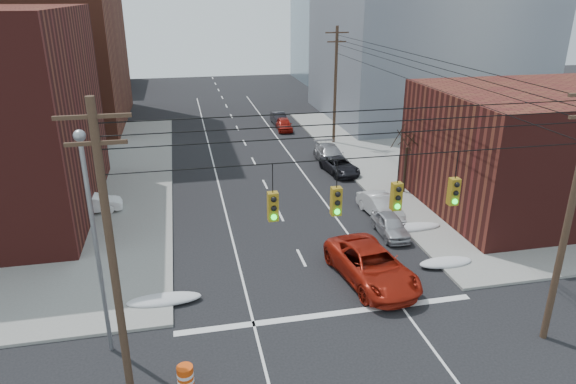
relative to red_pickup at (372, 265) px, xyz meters
name	(u,v)px	position (x,y,z in m)	size (l,w,h in m)	color
sidewalk_ne	(547,151)	(24.09, 18.08, -0.80)	(40.00, 40.00, 0.15)	gray
building_brick_far	(40,48)	(-28.91, 65.08, 5.12)	(22.00, 18.00, 12.00)	#501B18
building_office	(427,5)	(19.09, 35.08, 11.62)	(22.00, 20.00, 25.00)	gray
building_glass	(363,11)	(21.09, 61.08, 10.12)	(20.00, 18.00, 22.00)	gray
building_storefront	(550,149)	(15.09, 7.08, 3.12)	(16.00, 12.00, 8.00)	#501B18
utility_pole_left	(112,257)	(-11.41, -5.92, 4.91)	(2.20, 0.28, 11.00)	#473323
utility_pole_right	(570,213)	(5.59, -5.92, 4.91)	(2.20, 0.28, 11.00)	#473323
utility_pole_far	(335,84)	(5.59, 25.08, 4.91)	(2.20, 0.28, 11.00)	#473323
traffic_signals	(367,197)	(-2.82, -5.95, 6.29)	(17.00, 0.42, 2.02)	black
street_light	(93,228)	(-12.41, -2.92, 4.66)	(0.44, 0.44, 9.32)	gray
bare_tree	(405,163)	(6.67, 11.08, 1.45)	(2.09, 2.20, 4.93)	black
snow_nw	(164,300)	(-10.31, 0.08, -0.67)	(3.50, 1.08, 0.42)	silver
snow_ne	(446,262)	(4.49, 0.58, -0.67)	(3.00, 1.08, 0.42)	silver
snow_east_far	(410,228)	(4.49, 5.08, -0.67)	(4.00, 1.08, 0.42)	silver
red_pickup	(372,265)	(0.00, 0.00, 0.00)	(2.91, 6.30, 1.75)	#9B1C0E
parked_car_a	(390,225)	(3.04, 4.82, -0.23)	(1.53, 3.79, 1.29)	#B5B5BA
parked_car_b	(380,206)	(3.49, 7.59, -0.17)	(1.49, 4.28, 1.41)	silver
parked_car_c	(340,166)	(3.49, 16.41, -0.25)	(2.07, 4.50, 1.25)	black
parked_car_d	(330,155)	(3.49, 19.17, -0.13)	(2.09, 5.13, 1.49)	#9E9DA2
parked_car_e	(284,124)	(1.89, 31.08, -0.22)	(1.55, 3.84, 1.31)	#9A150E
parked_car_f	(279,119)	(1.89, 33.86, -0.23)	(1.37, 3.93, 1.29)	black
lot_car_a	(93,203)	(-15.01, 11.89, -0.11)	(1.29, 3.71, 1.22)	white
lot_car_b	(47,193)	(-18.30, 14.29, 0.00)	(2.42, 5.25, 1.46)	#B1B0B5
lot_car_d	(48,163)	(-19.72, 21.36, 0.04)	(1.81, 4.49, 1.53)	silver
construction_barrel	(186,378)	(-9.45, -5.96, -0.32)	(0.75, 0.75, 1.08)	#DD450B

